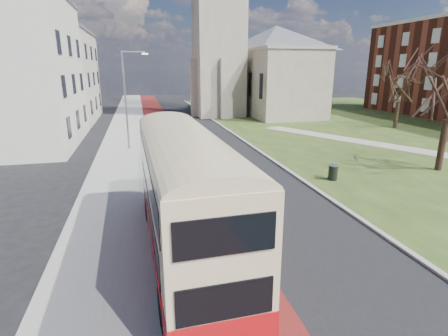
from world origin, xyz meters
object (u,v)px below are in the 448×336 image
object	(u,v)px
bus	(184,191)
litter_bin	(333,172)
streetlamp	(127,95)
winter_tree_far	(401,80)

from	to	relation	value
bus	litter_bin	distance (m)	12.45
streetlamp	winter_tree_far	world-z (taller)	streetlamp
streetlamp	litter_bin	distance (m)	17.55
winter_tree_far	litter_bin	size ratio (longest dim) A/B	8.05
litter_bin	streetlamp	bearing A→B (deg)	136.32
winter_tree_far	litter_bin	bearing A→B (deg)	-137.47
bus	streetlamp	bearing A→B (deg)	95.36
bus	winter_tree_far	size ratio (longest dim) A/B	1.42
winter_tree_far	litter_bin	world-z (taller)	winter_tree_far
streetlamp	bus	xyz separation A→B (m)	(2.23, -18.75, -1.99)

